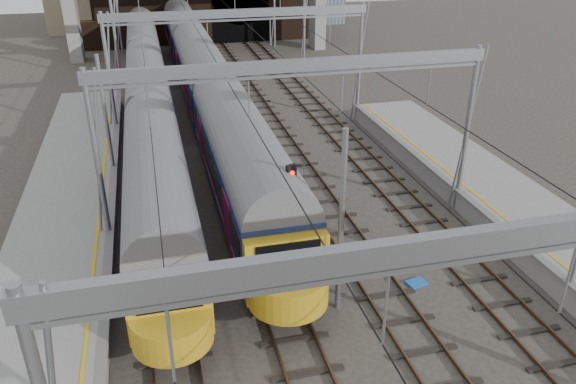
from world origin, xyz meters
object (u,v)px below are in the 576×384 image
object	(u,v)px
train_main	(191,49)
relay_cabinet	(191,312)
train_second	(148,91)
signal_near_centre	(290,213)

from	to	relation	value
train_main	relay_cabinet	world-z (taller)	train_main
train_second	signal_near_centre	distance (m)	21.06
relay_cabinet	train_second	bearing A→B (deg)	96.18
train_main	train_second	xyz separation A→B (m)	(-4.00, -11.91, -0.16)
signal_near_centre	relay_cabinet	xyz separation A→B (m)	(-3.95, -1.46, -2.64)
train_main	relay_cabinet	size ratio (longest dim) A/B	55.39
train_second	relay_cabinet	size ratio (longest dim) A/B	38.04
train_second	signal_near_centre	xyz separation A→B (m)	(4.63, -20.53, 0.82)
signal_near_centre	relay_cabinet	world-z (taller)	signal_near_centre
train_second	signal_near_centre	bearing A→B (deg)	-77.30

